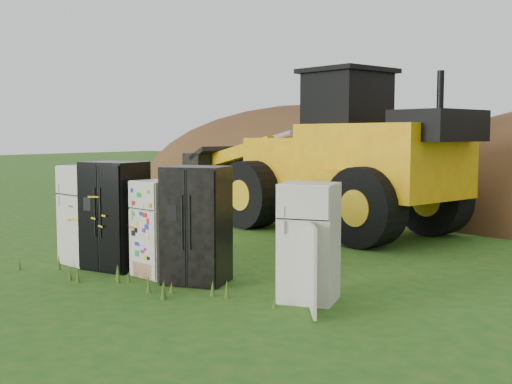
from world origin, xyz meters
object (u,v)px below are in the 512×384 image
at_px(fridge_dark_mid, 197,225).
at_px(wheel_loader, 317,151).
at_px(fridge_open_door, 309,242).
at_px(fridge_black_side, 115,215).
at_px(fridge_sticker, 159,228).
at_px(fridge_leftmost, 88,215).

xyz_separation_m(fridge_dark_mid, wheel_loader, (-1.45, 6.47, 1.04)).
bearing_deg(fridge_dark_mid, fridge_open_door, -16.31).
height_order(fridge_black_side, fridge_open_door, fridge_black_side).
bearing_deg(fridge_open_door, fridge_dark_mid, 166.46).
xyz_separation_m(fridge_sticker, wheel_loader, (-0.58, 6.45, 1.18)).
height_order(fridge_open_door, wheel_loader, wheel_loader).
height_order(fridge_black_side, wheel_loader, wheel_loader).
bearing_deg(fridge_dark_mid, fridge_black_side, 162.02).
xyz_separation_m(fridge_leftmost, fridge_dark_mid, (2.67, -0.02, 0.03)).
height_order(fridge_leftmost, fridge_black_side, fridge_black_side).
relative_size(fridge_leftmost, fridge_black_side, 0.95).
relative_size(fridge_black_side, fridge_sticker, 1.18).
xyz_separation_m(fridge_black_side, fridge_sticker, (1.05, 0.02, -0.15)).
distance_m(fridge_sticker, fridge_dark_mid, 0.87).
bearing_deg(fridge_dark_mid, wheel_loader, 84.75).
xyz_separation_m(fridge_black_side, fridge_dark_mid, (1.91, -0.00, -0.01)).
distance_m(fridge_dark_mid, wheel_loader, 6.71).
relative_size(fridge_black_side, wheel_loader, 0.23).
bearing_deg(fridge_black_side, wheel_loader, 81.12).
distance_m(fridge_leftmost, wheel_loader, 6.65).
height_order(fridge_dark_mid, fridge_open_door, fridge_dark_mid).
height_order(fridge_sticker, fridge_dark_mid, fridge_dark_mid).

